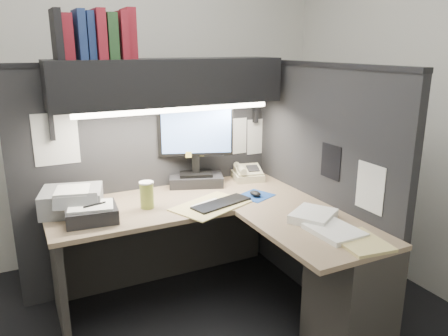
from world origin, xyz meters
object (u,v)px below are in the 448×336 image
at_px(coffee_cup, 147,196).
at_px(printer, 72,201).
at_px(desk, 262,264).
at_px(notebook_stack, 91,214).
at_px(keyboard, 221,204).
at_px(monitor, 196,155).
at_px(telephone, 248,174).
at_px(overhead_shelf, 169,82).

xyz_separation_m(coffee_cup, printer, (-0.44, 0.14, -0.01)).
xyz_separation_m(desk, notebook_stack, (-0.91, 0.45, 0.33)).
xyz_separation_m(keyboard, notebook_stack, (-0.80, 0.10, 0.03)).
bearing_deg(monitor, telephone, 13.43).
relative_size(overhead_shelf, keyboard, 3.77).
xyz_separation_m(monitor, telephone, (0.41, -0.05, -0.19)).
bearing_deg(monitor, notebook_stack, -136.00).
bearing_deg(overhead_shelf, telephone, 1.51).
bearing_deg(keyboard, printer, 144.15).
xyz_separation_m(keyboard, printer, (-0.88, 0.31, 0.06)).
bearing_deg(notebook_stack, coffee_cup, 10.31).
bearing_deg(desk, monitor, 96.16).
relative_size(coffee_cup, printer, 0.45).
distance_m(coffee_cup, printer, 0.46).
bearing_deg(printer, desk, -19.64).
bearing_deg(telephone, desk, -99.87).
height_order(keyboard, coffee_cup, coffee_cup).
relative_size(desk, keyboard, 4.13).
relative_size(keyboard, notebook_stack, 1.41).
xyz_separation_m(telephone, notebook_stack, (-1.23, -0.32, 0.00)).
bearing_deg(desk, telephone, 67.19).
bearing_deg(telephone, keyboard, -122.68).
relative_size(printer, notebook_stack, 1.23).
height_order(coffee_cup, printer, coffee_cup).
height_order(monitor, coffee_cup, monitor).
relative_size(overhead_shelf, printer, 4.30).
bearing_deg(printer, monitor, 23.89).
bearing_deg(printer, overhead_shelf, 21.71).
height_order(overhead_shelf, notebook_stack, overhead_shelf).
bearing_deg(telephone, notebook_stack, -152.60).
bearing_deg(coffee_cup, desk, -42.96).
xyz_separation_m(overhead_shelf, telephone, (0.62, 0.02, -0.73)).
xyz_separation_m(printer, notebook_stack, (0.08, -0.21, -0.03)).
bearing_deg(notebook_stack, telephone, 14.47).
bearing_deg(monitor, keyboard, -72.55).
height_order(telephone, notebook_stack, same).
bearing_deg(overhead_shelf, desk, -68.21).
relative_size(monitor, printer, 1.62).
height_order(keyboard, notebook_stack, notebook_stack).
distance_m(monitor, notebook_stack, 0.92).
bearing_deg(telephone, monitor, -173.66).
relative_size(overhead_shelf, coffee_cup, 9.49).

